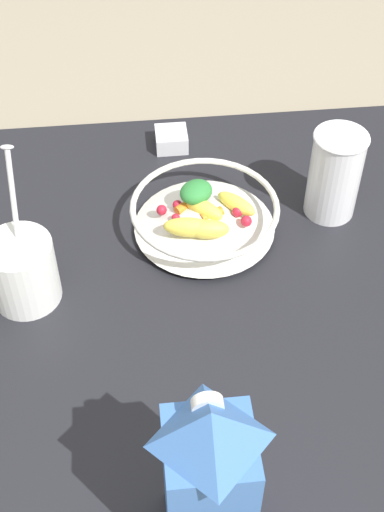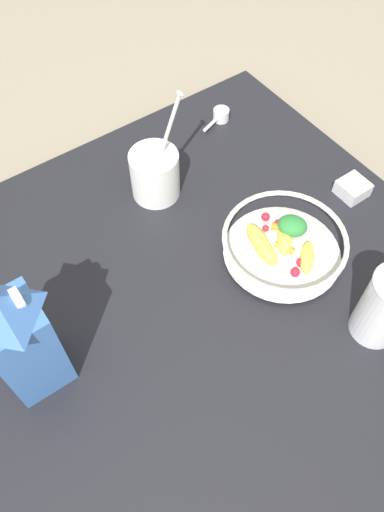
{
  "view_description": "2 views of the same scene",
  "coord_description": "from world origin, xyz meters",
  "px_view_note": "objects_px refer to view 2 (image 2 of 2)",
  "views": [
    {
      "loc": [
        0.09,
        0.66,
        0.86
      ],
      "look_at": [
        0.01,
        -0.06,
        0.09
      ],
      "focal_mm": 50.0,
      "sensor_mm": 36.0,
      "label": 1
    },
    {
      "loc": [
        -0.37,
        0.29,
        0.85
      ],
      "look_at": [
        0.04,
        0.01,
        0.12
      ],
      "focal_mm": 35.0,
      "sensor_mm": 36.0,
      "label": 2
    }
  ],
  "objects_px": {
    "fruit_bowl": "(283,244)",
    "milk_carton": "(21,339)",
    "yogurt_tub": "(155,172)",
    "spice_jar": "(352,189)"
  },
  "relations": [
    {
      "from": "milk_carton",
      "to": "spice_jar",
      "type": "xyz_separation_m",
      "value": [
        -0.02,
        -0.72,
        -0.11
      ]
    },
    {
      "from": "yogurt_tub",
      "to": "spice_jar",
      "type": "xyz_separation_m",
      "value": [
        -0.25,
        -0.34,
        -0.05
      ]
    },
    {
      "from": "fruit_bowl",
      "to": "milk_carton",
      "type": "height_order",
      "value": "milk_carton"
    },
    {
      "from": "fruit_bowl",
      "to": "milk_carton",
      "type": "distance_m",
      "value": 0.5
    },
    {
      "from": "milk_carton",
      "to": "spice_jar",
      "type": "bearing_deg",
      "value": -91.52
    },
    {
      "from": "spice_jar",
      "to": "yogurt_tub",
      "type": "bearing_deg",
      "value": 54.06
    },
    {
      "from": "milk_carton",
      "to": "spice_jar",
      "type": "relative_size",
      "value": 4.37
    },
    {
      "from": "fruit_bowl",
      "to": "spice_jar",
      "type": "distance_m",
      "value": 0.23
    },
    {
      "from": "milk_carton",
      "to": "spice_jar",
      "type": "distance_m",
      "value": 0.73
    },
    {
      "from": "spice_jar",
      "to": "milk_carton",
      "type": "bearing_deg",
      "value": 88.48
    }
  ]
}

